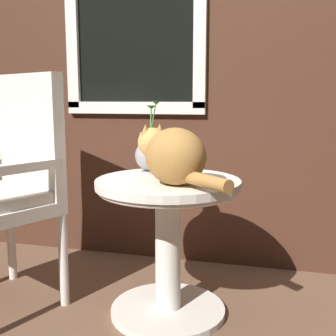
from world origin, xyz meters
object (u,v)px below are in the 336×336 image
(wicker_chair, at_px, (5,180))
(cat, at_px, (173,155))
(wicker_side_table, at_px, (168,225))
(pewter_vase_with_ivy, at_px, (150,153))

(wicker_chair, distance_m, cat, 0.83)
(wicker_side_table, distance_m, pewter_vase_with_ivy, 0.35)
(pewter_vase_with_ivy, bearing_deg, cat, -53.39)
(wicker_side_table, distance_m, cat, 0.34)
(wicker_chair, height_order, cat, wicker_chair)
(pewter_vase_with_ivy, bearing_deg, wicker_side_table, -47.72)
(wicker_side_table, bearing_deg, cat, -63.25)
(wicker_chair, bearing_deg, cat, -1.45)
(wicker_side_table, distance_m, wicker_chair, 0.79)
(cat, height_order, pewter_vase_with_ivy, pewter_vase_with_ivy)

